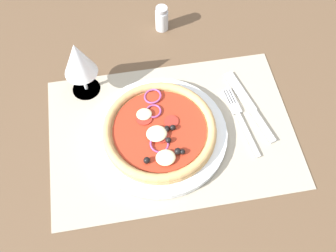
{
  "coord_description": "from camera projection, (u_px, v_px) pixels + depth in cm",
  "views": [
    {
      "loc": [
        -7.95,
        -41.32,
        74.09
      ],
      "look_at": [
        -0.82,
        0.0,
        2.88
      ],
      "focal_mm": 42.45,
      "sensor_mm": 36.0,
      "label": 1
    }
  ],
  "objects": [
    {
      "name": "fork",
      "position": [
        240.0,
        117.0,
        0.86
      ],
      "size": [
        3.99,
        18.04,
        0.44
      ],
      "rotation": [
        0.0,
        0.0,
        1.71
      ],
      "color": "silver",
      "rests_on": "placemat"
    },
    {
      "name": "ground_plane",
      "position": [
        172.0,
        135.0,
        0.86
      ],
      "size": [
        190.0,
        140.0,
        2.4
      ],
      "primitive_type": "cube",
      "color": "brown"
    },
    {
      "name": "placemat",
      "position": [
        172.0,
        132.0,
        0.85
      ],
      "size": [
        51.9,
        35.39,
        0.4
      ],
      "primitive_type": "cube",
      "color": "#A39984",
      "rests_on": "ground_plane"
    },
    {
      "name": "knife",
      "position": [
        249.0,
        105.0,
        0.88
      ],
      "size": [
        6.58,
        19.78,
        0.62
      ],
      "rotation": [
        0.0,
        0.0,
        1.82
      ],
      "color": "silver",
      "rests_on": "placemat"
    },
    {
      "name": "pizza",
      "position": [
        159.0,
        130.0,
        0.82
      ],
      "size": [
        23.78,
        23.78,
        2.69
      ],
      "color": "tan",
      "rests_on": "plate"
    },
    {
      "name": "plate",
      "position": [
        160.0,
        134.0,
        0.84
      ],
      "size": [
        28.44,
        28.44,
        1.48
      ],
      "primitive_type": "cylinder",
      "color": "white",
      "rests_on": "placemat"
    },
    {
      "name": "pepper_shaker",
      "position": [
        162.0,
        19.0,
        0.98
      ],
      "size": [
        3.2,
        3.2,
        6.7
      ],
      "color": "silver",
      "rests_on": "ground_plane"
    },
    {
      "name": "wine_glass",
      "position": [
        78.0,
        60.0,
        0.82
      ],
      "size": [
        7.2,
        7.2,
        14.9
      ],
      "color": "silver",
      "rests_on": "ground_plane"
    }
  ]
}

